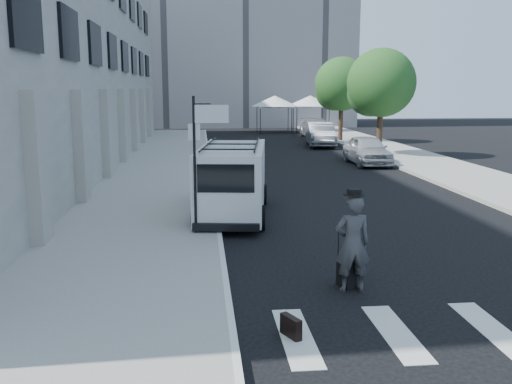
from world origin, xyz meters
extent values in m
plane|color=black|center=(0.00, 0.00, 0.00)|extent=(120.00, 120.00, 0.00)
cube|color=gray|center=(-4.25, 16.00, 0.07)|extent=(4.50, 48.00, 0.15)
cube|color=gray|center=(9.00, 20.00, 0.07)|extent=(4.00, 56.00, 0.15)
cube|color=gray|center=(-11.50, 18.00, 6.00)|extent=(10.00, 44.00, 12.00)
cube|color=slate|center=(2.00, 50.00, 12.50)|extent=(22.00, 12.00, 25.00)
cylinder|color=black|center=(-2.60, 3.20, 1.90)|extent=(0.07, 0.07, 3.50)
cube|color=white|center=(-2.60, 3.22, 2.75)|extent=(0.30, 0.03, 0.42)
cube|color=white|center=(-2.15, 3.20, 3.20)|extent=(0.85, 0.06, 0.45)
cylinder|color=black|center=(7.60, 20.00, 1.40)|extent=(0.32, 0.32, 2.80)
sphere|color=#16451D|center=(7.60, 20.00, 4.13)|extent=(3.80, 3.80, 3.80)
sphere|color=#16451D|center=(7.20, 20.60, 3.56)|extent=(2.66, 2.66, 2.66)
cylinder|color=black|center=(7.60, 29.00, 1.40)|extent=(0.32, 0.32, 2.80)
sphere|color=#16451D|center=(7.60, 29.00, 4.13)|extent=(3.80, 3.80, 3.80)
sphere|color=#16451D|center=(7.20, 29.60, 3.56)|extent=(2.66, 2.66, 2.66)
cylinder|color=black|center=(2.60, 36.60, 1.10)|extent=(0.06, 0.06, 2.20)
cylinder|color=black|center=(5.40, 36.60, 1.10)|extent=(0.06, 0.06, 2.20)
cylinder|color=black|center=(2.60, 39.40, 1.10)|extent=(0.06, 0.06, 2.20)
cylinder|color=black|center=(5.40, 39.40, 1.10)|extent=(0.06, 0.06, 2.20)
cube|color=white|center=(4.00, 38.00, 2.25)|extent=(3.00, 3.00, 0.12)
cone|color=white|center=(4.00, 38.00, 2.75)|extent=(4.00, 4.00, 0.90)
cylinder|color=black|center=(5.80, 37.10, 1.10)|extent=(0.06, 0.06, 2.20)
cylinder|color=black|center=(8.60, 37.10, 1.10)|extent=(0.06, 0.06, 2.20)
cylinder|color=black|center=(5.80, 39.90, 1.10)|extent=(0.06, 0.06, 2.20)
cylinder|color=black|center=(8.60, 39.90, 1.10)|extent=(0.06, 0.06, 2.20)
cube|color=white|center=(7.20, 38.50, 2.25)|extent=(3.00, 3.00, 0.12)
cone|color=white|center=(7.20, 38.50, 2.75)|extent=(4.00, 4.00, 0.90)
imported|color=#3A3A3D|center=(0.39, -1.05, 0.94)|extent=(0.69, 0.46, 1.88)
cube|color=black|center=(-1.09, -3.00, 0.17)|extent=(0.30, 0.45, 0.34)
cube|color=black|center=(0.36, -0.84, 0.28)|extent=(0.36, 0.45, 0.56)
cylinder|color=black|center=(0.21, -0.71, 0.80)|extent=(0.02, 0.02, 0.53)
cylinder|color=black|center=(0.39, -0.64, 0.80)|extent=(0.02, 0.02, 0.53)
cube|color=black|center=(0.30, -0.67, 1.07)|extent=(0.21, 0.10, 0.03)
cube|color=silver|center=(-1.50, 5.59, 1.17)|extent=(2.46, 5.16, 1.93)
cube|color=silver|center=(-1.15, 8.28, 0.69)|extent=(1.84, 1.04, 1.01)
cube|color=black|center=(-1.81, 3.15, 1.56)|extent=(1.47, 0.26, 0.74)
cylinder|color=black|center=(-2.14, 7.44, 0.35)|extent=(0.34, 0.73, 0.70)
cylinder|color=black|center=(-0.41, 7.21, 0.35)|extent=(0.34, 0.73, 0.70)
cylinder|color=black|center=(-2.58, 4.06, 0.35)|extent=(0.34, 0.73, 0.70)
cylinder|color=black|center=(-0.84, 3.84, 0.35)|extent=(0.34, 0.73, 0.70)
imported|color=#ACAFB5|center=(6.01, 16.95, 0.74)|extent=(1.75, 4.33, 1.48)
imported|color=slate|center=(5.54, 26.10, 0.80)|extent=(2.20, 5.02, 1.60)
imported|color=gray|center=(6.62, 32.69, 0.74)|extent=(2.11, 5.09, 1.47)
camera|label=1|loc=(-2.45, -11.27, 3.84)|focal=40.00mm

